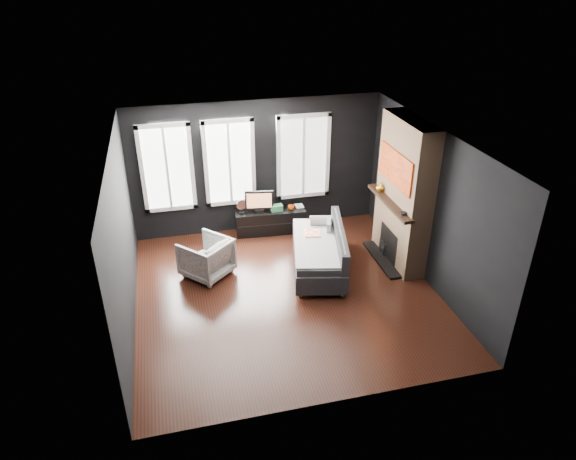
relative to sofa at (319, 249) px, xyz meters
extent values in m
plane|color=black|center=(-0.74, -0.60, -0.42)|extent=(5.00, 5.00, 0.00)
plane|color=white|center=(-0.74, -0.60, 2.28)|extent=(5.00, 5.00, 0.00)
cube|color=black|center=(-0.74, 1.90, 0.93)|extent=(5.00, 0.02, 2.70)
cube|color=black|center=(-3.24, -0.60, 0.93)|extent=(0.02, 5.00, 2.70)
cube|color=black|center=(1.76, -0.60, 0.93)|extent=(0.02, 5.00, 2.70)
cube|color=gray|center=(0.31, 0.39, 0.18)|extent=(0.17, 0.32, 0.31)
imported|color=silver|center=(-1.99, 0.30, -0.03)|extent=(1.04, 1.03, 0.78)
imported|color=#D94D08|center=(-0.12, 1.56, 0.14)|extent=(0.15, 0.13, 0.13)
imported|color=#BFAE99|center=(0.00, 1.67, 0.19)|extent=(0.16, 0.02, 0.22)
cube|color=#327E4A|center=(-0.42, 1.58, 0.14)|extent=(0.24, 0.15, 0.13)
imported|color=gold|center=(1.31, 0.45, 0.89)|extent=(0.21, 0.21, 0.17)
cylinder|color=black|center=(1.31, -0.55, 0.83)|extent=(0.14, 0.14, 0.04)
camera|label=1|loc=(-2.44, -7.61, 4.66)|focal=32.00mm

